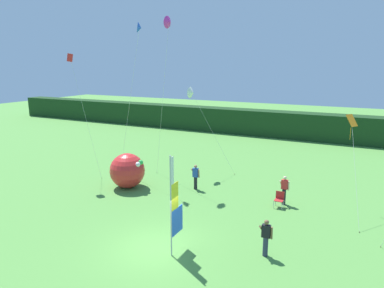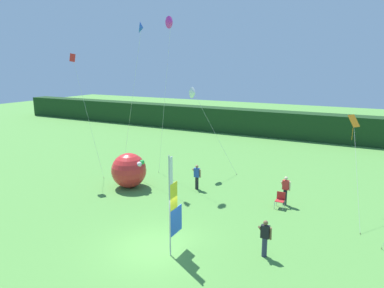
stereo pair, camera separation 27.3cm
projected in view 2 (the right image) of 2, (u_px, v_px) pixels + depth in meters
name	position (u px, v px, depth m)	size (l,w,h in m)	color
ground_plane	(157.00, 248.00, 15.46)	(120.00, 120.00, 0.00)	#518E3D
distant_treeline	(290.00, 125.00, 38.39)	(80.00, 2.40, 2.85)	#193819
banner_flag	(173.00, 206.00, 14.66)	(0.06, 1.03, 4.41)	#B7B7BC
person_near_banner	(285.00, 190.00, 20.02)	(0.55, 0.48, 1.70)	black
person_mid_field	(197.00, 176.00, 22.54)	(0.55, 0.48, 1.64)	black
person_far_left	(265.00, 237.00, 14.60)	(0.55, 0.48, 1.63)	#2D334C
inflatable_balloon	(129.00, 170.00, 22.89)	(2.30, 2.30, 2.30)	red
folding_chair	(280.00, 199.00, 19.73)	(0.51, 0.51, 0.89)	#BCBCC1
kite_red_box_0	(73.00, 59.00, 23.62)	(2.19, 0.58, 8.67)	brown
kite_magenta_delta_1	(171.00, 23.00, 22.55)	(1.81, 1.05, 11.01)	brown
kite_blue_delta_3	(141.00, 29.00, 22.85)	(2.69, 0.79, 10.67)	brown
kite_white_delta_4	(194.00, 93.00, 25.11)	(3.36, 1.19, 6.37)	brown
kite_orange_diamond_5	(354.00, 127.00, 18.97)	(1.29, 3.92, 5.25)	brown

